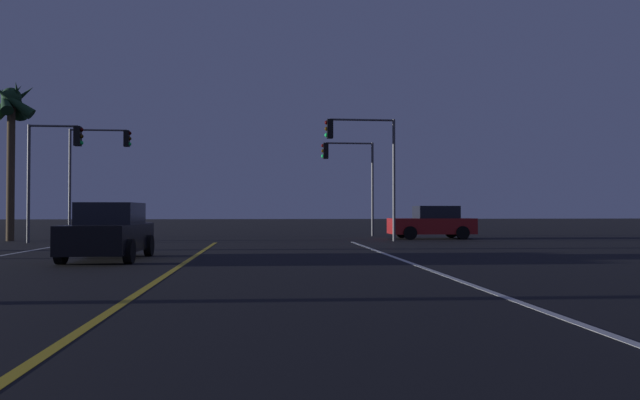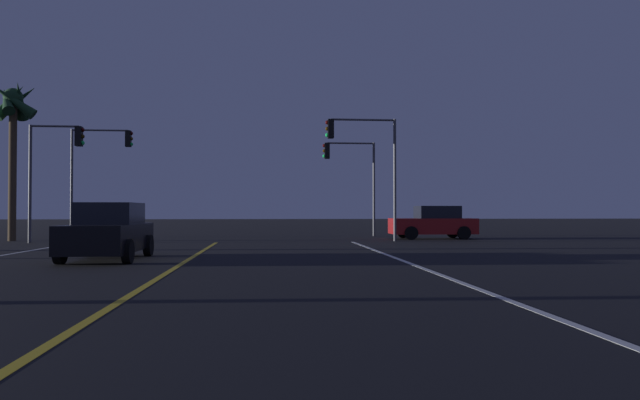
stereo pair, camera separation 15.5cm
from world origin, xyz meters
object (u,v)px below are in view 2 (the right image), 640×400
traffic_light_far_left (100,157)px  traffic_light_near_right (363,150)px  car_oncoming (109,232)px  car_crossing_side (434,223)px  traffic_light_near_left (56,156)px  palm_tree_left_far (13,113)px  traffic_light_far_right (349,166)px

traffic_light_far_left → traffic_light_near_right: bearing=-21.9°
car_oncoming → car_crossing_side: size_ratio=1.00×
traffic_light_near_left → traffic_light_far_left: 5.53m
traffic_light_near_right → traffic_light_near_left: size_ratio=1.09×
car_crossing_side → traffic_light_far_left: size_ratio=0.72×
traffic_light_near_left → traffic_light_far_left: traffic_light_far_left is taller
car_oncoming → traffic_light_near_right: size_ratio=0.74×
traffic_light_near_left → traffic_light_far_left: (0.39, 5.50, 0.45)m
traffic_light_near_right → traffic_light_near_left: (-14.10, 0.00, -0.39)m
traffic_light_far_left → palm_tree_left_far: bearing=-129.3°
traffic_light_far_left → traffic_light_far_right: bearing=-0.0°
car_crossing_side → palm_tree_left_far: bearing=0.6°
traffic_light_far_right → traffic_light_near_left: bearing=21.1°
car_crossing_side → traffic_light_far_left: 18.45m
traffic_light_near_left → traffic_light_far_right: size_ratio=1.00×
palm_tree_left_far → car_crossing_side: bearing=0.6°
traffic_light_far_right → traffic_light_near_right: bearing=88.5°
car_oncoming → traffic_light_far_right: (9.35, 14.91, 3.17)m
car_oncoming → traffic_light_far_left: 15.98m
traffic_light_near_left → traffic_light_far_right: (14.25, 5.50, 0.04)m
car_oncoming → palm_tree_left_far: size_ratio=0.55×
car_oncoming → traffic_light_far_right: bearing=147.9°
car_crossing_side → traffic_light_near_right: bearing=26.5°
traffic_light_near_right → traffic_light_far_right: bearing=-91.5°
car_crossing_side → traffic_light_far_right: bearing=-41.8°
car_crossing_side → traffic_light_near_right: 5.72m
palm_tree_left_far → traffic_light_far_right: bearing=12.4°
traffic_light_far_left → palm_tree_left_far: (-3.04, -3.71, 1.80)m
traffic_light_near_right → traffic_light_far_left: (-13.71, 5.50, 0.06)m
car_oncoming → palm_tree_left_far: 14.53m
traffic_light_near_right → traffic_light_far_left: size_ratio=0.98×
traffic_light_near_right → traffic_light_far_left: 14.78m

